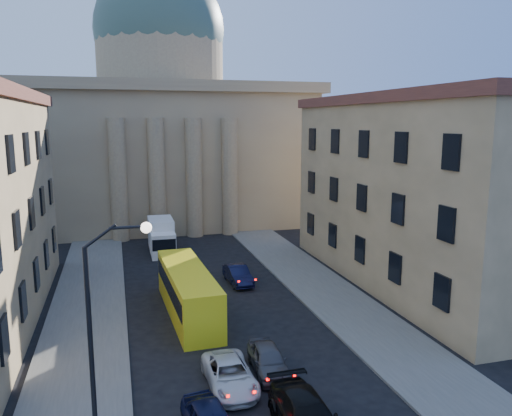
{
  "coord_description": "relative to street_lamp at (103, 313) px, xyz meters",
  "views": [
    {
      "loc": [
        -6.23,
        -11.36,
        12.69
      ],
      "look_at": [
        1.92,
        17.52,
        7.43
      ],
      "focal_mm": 35.0,
      "sensor_mm": 36.0,
      "label": 1
    }
  ],
  "objects": [
    {
      "name": "car_right_distant",
      "position": [
        9.64,
        17.42,
        -4.58
      ],
      "size": [
        1.68,
        4.35,
        1.41
      ],
      "primitive_type": "imported",
      "rotation": [
        0.0,
        0.0,
        0.04
      ],
      "color": "black",
      "rests_on": "ground"
    },
    {
      "name": "street_lamp",
      "position": [
        0.0,
        0.0,
        0.0
      ],
      "size": [
        2.62,
        0.44,
        8.83
      ],
      "color": "black",
      "rests_on": "ground"
    },
    {
      "name": "box_truck",
      "position": [
        4.73,
        28.6,
        -3.77
      ],
      "size": [
        2.39,
        5.87,
        3.21
      ],
      "rotation": [
        0.0,
        0.0,
        -0.01
      ],
      "color": "white",
      "rests_on": "ground"
    },
    {
      "name": "sidewalk_left",
      "position": [
        -1.53,
        10.0,
        -5.21
      ],
      "size": [
        5.0,
        60.0,
        0.15
      ],
      "primitive_type": "cube",
      "color": "#595751",
      "rests_on": "ground"
    },
    {
      "name": "car_right_far",
      "position": [
        7.77,
        3.26,
        -4.59
      ],
      "size": [
        1.84,
        4.15,
        1.39
      ],
      "primitive_type": "imported",
      "rotation": [
        0.0,
        0.0,
        -0.05
      ],
      "color": "#434448",
      "rests_on": "ground"
    },
    {
      "name": "building_right",
      "position": [
        23.97,
        14.0,
        2.14
      ],
      "size": [
        11.6,
        26.6,
        14.7
      ],
      "color": "tan",
      "rests_on": "ground"
    },
    {
      "name": "sidewalk_right",
      "position": [
        15.47,
        10.0,
        -5.21
      ],
      "size": [
        5.0,
        60.0,
        0.15
      ],
      "primitive_type": "cube",
      "color": "#595751",
      "rests_on": "ground"
    },
    {
      "name": "car_left_mid",
      "position": [
        5.55,
        2.36,
        -4.64
      ],
      "size": [
        2.16,
        4.68,
        1.3
      ],
      "primitive_type": "imported",
      "rotation": [
        0.0,
        0.0,
        0.0
      ],
      "color": "silver",
      "rests_on": "ground"
    },
    {
      "name": "city_bus",
      "position": [
        4.95,
        12.15,
        -3.63
      ],
      "size": [
        2.96,
        11.03,
        3.08
      ],
      "rotation": [
        0.0,
        0.0,
        0.04
      ],
      "color": "yellow",
      "rests_on": "ground"
    },
    {
      "name": "church",
      "position": [
        6.97,
        47.47,
        6.59
      ],
      "size": [
        68.02,
        28.76,
        36.6
      ],
      "color": "#8A7255",
      "rests_on": "ground"
    }
  ]
}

